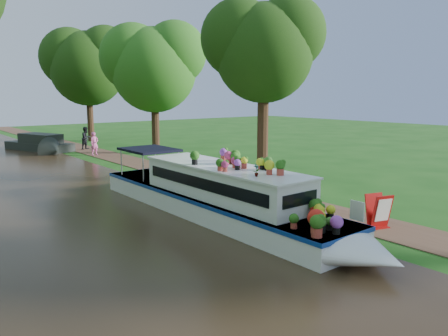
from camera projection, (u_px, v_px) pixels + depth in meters
ground at (245, 201)px, 17.64m from camera, size 100.00×100.00×0.00m
canal_water at (104, 229)px, 13.96m from camera, size 10.00×100.00×0.02m
towpath at (266, 197)px, 18.38m from camera, size 2.20×100.00×0.03m
plant_boat at (224, 195)px, 14.99m from camera, size 2.29×13.52×2.24m
tree_near_overhang at (263, 46)px, 21.22m from camera, size 5.52×5.28×8.99m
tree_near_mid at (153, 63)px, 30.95m from camera, size 6.90×6.60×9.40m
tree_near_far at (87, 63)px, 39.03m from camera, size 7.59×7.26×10.30m
second_boat at (41, 144)px, 33.10m from camera, size 3.81×7.14×1.30m
sandwich_board at (379, 212)px, 14.04m from camera, size 0.73×0.72×1.08m
pedestrian_pink at (94, 144)px, 30.62m from camera, size 0.65×0.48×1.63m
pedestrian_dark at (86, 138)px, 33.88m from camera, size 1.05×0.96×1.74m
verge_plant at (255, 199)px, 17.22m from camera, size 0.43×0.41×0.38m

